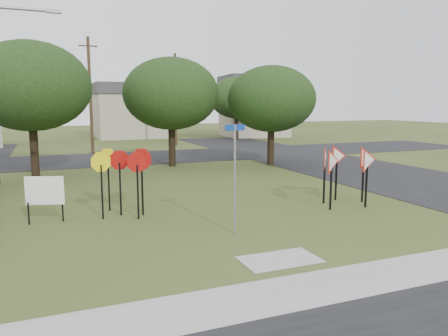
# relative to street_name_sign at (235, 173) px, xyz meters

# --- Properties ---
(ground) EXTENTS (140.00, 140.00, 0.00)m
(ground) POSITION_rel_street_name_sign_xyz_m (0.16, -0.14, -1.90)
(ground) COLOR #38461A
(sidewalk) EXTENTS (30.00, 1.60, 0.02)m
(sidewalk) POSITION_rel_street_name_sign_xyz_m (0.16, -4.34, -1.89)
(sidewalk) COLOR #96978F
(sidewalk) RESTS_ON ground
(planting_strip) EXTENTS (30.00, 0.80, 0.02)m
(planting_strip) POSITION_rel_street_name_sign_xyz_m (0.16, -5.54, -1.89)
(planting_strip) COLOR #38461A
(planting_strip) RESTS_ON ground
(street_right) EXTENTS (8.00, 50.00, 0.02)m
(street_right) POSITION_rel_street_name_sign_xyz_m (12.16, 9.86, -1.89)
(street_right) COLOR black
(street_right) RESTS_ON ground
(street_far) EXTENTS (60.00, 8.00, 0.02)m
(street_far) POSITION_rel_street_name_sign_xyz_m (0.16, 19.86, -1.89)
(street_far) COLOR black
(street_far) RESTS_ON ground
(curb_pad) EXTENTS (2.00, 1.20, 0.02)m
(curb_pad) POSITION_rel_street_name_sign_xyz_m (0.16, -2.54, -1.89)
(curb_pad) COLOR #96978F
(curb_pad) RESTS_ON ground
(street_name_sign) EXTENTS (0.69, 0.13, 3.35)m
(street_name_sign) POSITION_rel_street_name_sign_xyz_m (0.00, 0.00, 0.00)
(street_name_sign) COLOR gray
(street_name_sign) RESTS_ON ground
(stop_sign_cluster) EXTENTS (2.24, 1.88, 2.35)m
(stop_sign_cluster) POSITION_rel_street_name_sign_xyz_m (-2.68, 3.58, -0.14)
(stop_sign_cluster) COLOR black
(stop_sign_cluster) RESTS_ON ground
(yield_sign_cluster) EXTENTS (2.91, 1.75, 2.34)m
(yield_sign_cluster) POSITION_rel_street_name_sign_xyz_m (5.57, 1.96, -0.17)
(yield_sign_cluster) COLOR black
(yield_sign_cluster) RESTS_ON ground
(info_board) EXTENTS (1.21, 0.44, 1.58)m
(info_board) POSITION_rel_street_name_sign_xyz_m (-5.35, 3.49, -0.85)
(info_board) COLOR black
(info_board) RESTS_ON ground
(far_pole_a) EXTENTS (1.40, 0.24, 9.00)m
(far_pole_a) POSITION_rel_street_name_sign_xyz_m (-1.84, 23.86, 2.70)
(far_pole_a) COLOR #473420
(far_pole_a) RESTS_ON ground
(far_pole_b) EXTENTS (1.40, 0.24, 8.50)m
(far_pole_b) POSITION_rel_street_name_sign_xyz_m (6.16, 27.86, 2.45)
(far_pole_b) COLOR #473420
(far_pole_b) RESTS_ON ground
(house_mid) EXTENTS (8.40, 8.40, 6.20)m
(house_mid) POSITION_rel_street_name_sign_xyz_m (4.16, 39.86, 1.25)
(house_mid) COLOR #B3A990
(house_mid) RESTS_ON ground
(house_right) EXTENTS (8.30, 8.30, 7.20)m
(house_right) POSITION_rel_street_name_sign_xyz_m (18.16, 35.86, 1.75)
(house_right) COLOR #B3A990
(house_right) RESTS_ON ground
(tree_near_left) EXTENTS (6.40, 6.40, 7.27)m
(tree_near_left) POSITION_rel_street_name_sign_xyz_m (-5.84, 13.86, 2.96)
(tree_near_left) COLOR black
(tree_near_left) RESTS_ON ground
(tree_near_mid) EXTENTS (6.00, 6.00, 6.80)m
(tree_near_mid) POSITION_rel_street_name_sign_xyz_m (2.16, 14.86, 2.64)
(tree_near_mid) COLOR black
(tree_near_mid) RESTS_ON ground
(tree_near_right) EXTENTS (5.60, 5.60, 6.33)m
(tree_near_right) POSITION_rel_street_name_sign_xyz_m (8.16, 12.86, 2.33)
(tree_near_right) COLOR black
(tree_near_right) RESTS_ON ground
(tree_far_right) EXTENTS (6.00, 6.00, 6.80)m
(tree_far_right) POSITION_rel_street_name_sign_xyz_m (14.16, 31.86, 2.64)
(tree_far_right) COLOR black
(tree_far_right) RESTS_ON ground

